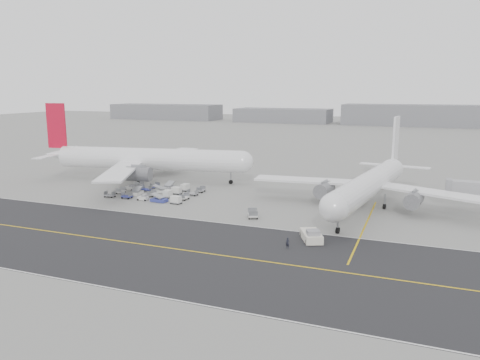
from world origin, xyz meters
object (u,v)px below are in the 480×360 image
at_px(airliner_a, 145,159).
at_px(pushback_tug, 312,236).
at_px(airliner_b, 371,183).
at_px(ground_crew_a, 288,243).

relative_size(airliner_a, pushback_tug, 7.92).
xyz_separation_m(airliner_a, pushback_tug, (53.66, -34.21, -5.05)).
height_order(airliner_a, pushback_tug, airliner_a).
bearing_deg(pushback_tug, airliner_b, 51.37).
bearing_deg(airliner_b, airliner_a, -179.21).
relative_size(airliner_a, ground_crew_a, 34.31).
height_order(pushback_tug, ground_crew_a, pushback_tug).
distance_m(airliner_b, ground_crew_a, 32.59).
bearing_deg(pushback_tug, ground_crew_a, -143.54).
bearing_deg(pushback_tug, airliner_a, 122.51).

